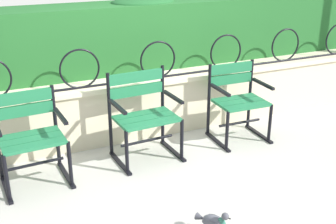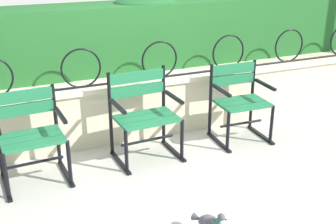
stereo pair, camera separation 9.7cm
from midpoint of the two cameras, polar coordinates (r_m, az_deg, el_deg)
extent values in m
plane|color=#BCB7AD|center=(4.34, 1.15, -7.20)|extent=(60.00, 60.00, 0.00)
cube|color=beige|center=(4.95, -2.98, 0.48)|extent=(8.10, 0.35, 0.62)
cube|color=beige|center=(4.84, -3.05, 4.15)|extent=(8.10, 0.41, 0.05)
cylinder|color=black|center=(4.76, -2.75, 4.32)|extent=(7.55, 0.02, 0.02)
torus|color=black|center=(4.53, -10.75, 5.66)|extent=(0.42, 0.02, 0.42)
torus|color=black|center=(4.78, -0.53, 6.87)|extent=(0.42, 0.02, 0.42)
torus|color=black|center=(5.16, 8.47, 7.76)|extent=(0.42, 0.02, 0.42)
torus|color=black|center=(5.65, 16.10, 8.36)|extent=(0.42, 0.02, 0.42)
cube|color=#236028|center=(5.18, -4.99, 9.89)|extent=(7.94, 0.60, 0.76)
ellipsoid|color=#1E5527|center=(5.19, -2.47, 14.25)|extent=(0.75, 0.54, 0.13)
cube|color=#237547|center=(3.94, -16.45, -4.14)|extent=(0.55, 0.16, 0.03)
cube|color=#237547|center=(4.06, -16.81, -3.38)|extent=(0.55, 0.16, 0.03)
cube|color=#237547|center=(4.19, -17.15, -2.66)|extent=(0.55, 0.16, 0.03)
cube|color=#237547|center=(4.16, -17.90, 2.00)|extent=(0.55, 0.06, 0.11)
cube|color=#237547|center=(4.21, -17.70, 0.36)|extent=(0.55, 0.06, 0.11)
cylinder|color=black|center=(4.33, -13.83, -1.77)|extent=(0.04, 0.04, 0.84)
cylinder|color=black|center=(4.03, -12.17, -6.58)|extent=(0.04, 0.04, 0.44)
cube|color=black|center=(4.30, -12.60, -7.93)|extent=(0.07, 0.52, 0.02)
cube|color=black|center=(4.04, -13.30, -0.39)|extent=(0.06, 0.40, 0.03)
cylinder|color=black|center=(3.97, -19.85, -7.99)|extent=(0.04, 0.04, 0.44)
cube|color=black|center=(4.23, -19.84, -9.27)|extent=(0.07, 0.52, 0.02)
cylinder|color=black|center=(4.17, -16.45, -6.40)|extent=(0.52, 0.06, 0.03)
cube|color=#237547|center=(4.21, -1.40, -1.49)|extent=(0.60, 0.16, 0.03)
cube|color=#237547|center=(4.33, -2.16, -0.85)|extent=(0.60, 0.16, 0.03)
cube|color=#237547|center=(4.44, -2.87, -0.25)|extent=(0.60, 0.16, 0.03)
cube|color=#237547|center=(4.41, -3.49, 4.65)|extent=(0.60, 0.06, 0.11)
cube|color=#237547|center=(4.45, -3.45, 2.88)|extent=(0.60, 0.06, 0.11)
cylinder|color=black|center=(4.64, 0.01, 0.84)|extent=(0.04, 0.04, 0.89)
cylinder|color=black|center=(4.38, 2.48, -3.71)|extent=(0.04, 0.04, 0.44)
cube|color=black|center=(4.62, 1.32, -5.14)|extent=(0.07, 0.52, 0.02)
cube|color=black|center=(4.38, 1.39, 1.98)|extent=(0.06, 0.40, 0.03)
cylinder|color=black|center=(4.43, -6.96, -0.37)|extent=(0.04, 0.04, 0.89)
cylinder|color=black|center=(4.16, -4.83, -5.25)|extent=(0.04, 0.04, 0.44)
cube|color=black|center=(4.41, -5.66, -6.65)|extent=(0.07, 0.52, 0.02)
cube|color=black|center=(4.16, -5.96, 0.75)|extent=(0.06, 0.40, 0.03)
cylinder|color=black|center=(4.42, -2.11, -3.75)|extent=(0.57, 0.06, 0.03)
cube|color=#237547|center=(4.70, 11.18, 0.61)|extent=(0.54, 0.14, 0.03)
cube|color=#237547|center=(4.81, 10.33, 1.16)|extent=(0.54, 0.14, 0.03)
cube|color=#237547|center=(4.92, 9.53, 1.68)|extent=(0.54, 0.14, 0.03)
cube|color=#237547|center=(4.90, 9.15, 5.65)|extent=(0.54, 0.05, 0.11)
cube|color=#237547|center=(4.94, 9.07, 4.23)|extent=(0.54, 0.05, 0.11)
cylinder|color=black|center=(5.14, 11.53, 2.18)|extent=(0.04, 0.04, 0.84)
cylinder|color=black|center=(4.88, 14.01, -1.61)|extent=(0.04, 0.04, 0.44)
cube|color=black|center=(5.11, 12.61, -2.97)|extent=(0.06, 0.52, 0.02)
cube|color=black|center=(4.89, 13.19, 3.52)|extent=(0.05, 0.40, 0.03)
cylinder|color=black|center=(4.88, 6.17, 1.46)|extent=(0.04, 0.04, 0.84)
cylinder|color=black|center=(4.61, 8.48, -2.59)|extent=(0.04, 0.04, 0.44)
cube|color=black|center=(4.85, 7.26, -3.98)|extent=(0.06, 0.52, 0.02)
cube|color=black|center=(4.62, 7.61, 2.84)|extent=(0.05, 0.40, 0.03)
cylinder|color=black|center=(4.90, 10.15, -1.49)|extent=(0.51, 0.05, 0.03)
ellipsoid|color=#5B5B66|center=(3.40, 6.42, -14.30)|extent=(0.18, 0.21, 0.11)
cylinder|color=#2D6B56|center=(3.36, 7.46, -14.18)|extent=(0.07, 0.07, 0.06)
sphere|color=#494951|center=(3.32, 7.87, -13.55)|extent=(0.06, 0.06, 0.06)
cone|color=black|center=(3.31, 8.37, -13.79)|extent=(0.02, 0.03, 0.01)
cone|color=#404047|center=(3.45, 4.72, -13.75)|extent=(0.09, 0.10, 0.06)
ellipsoid|color=#4E4E56|center=(3.43, 6.64, -13.84)|extent=(0.09, 0.13, 0.07)
camera|label=1|loc=(0.05, -89.33, 0.26)|focal=46.36mm
camera|label=2|loc=(0.05, 90.67, -0.26)|focal=46.36mm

